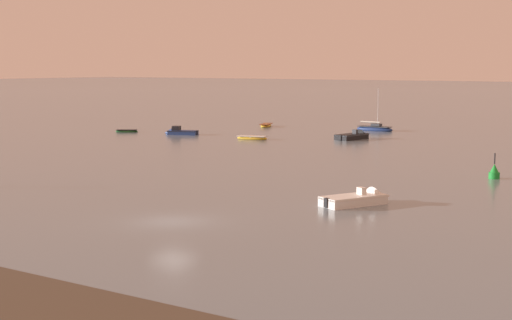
{
  "coord_description": "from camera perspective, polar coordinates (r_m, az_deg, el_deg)",
  "views": [
    {
      "loc": [
        29.8,
        -35.28,
        9.39
      ],
      "look_at": [
        -10.39,
        24.4,
        0.53
      ],
      "focal_mm": 54.51,
      "sensor_mm": 36.0,
      "label": 1
    }
  ],
  "objects": [
    {
      "name": "ground_plane",
      "position": [
        47.13,
        -6.13,
        -4.52
      ],
      "size": [
        800.0,
        800.0,
        0.0
      ],
      "primitive_type": "plane",
      "color": "slate"
    },
    {
      "name": "motorboat_moored_0",
      "position": [
        105.33,
        -5.75,
        2.01
      ],
      "size": [
        4.85,
        3.14,
        1.74
      ],
      "rotation": [
        0.0,
        0.0,
        3.51
      ],
      "color": "navy",
      "rests_on": "ground"
    },
    {
      "name": "rowboat_moored_0",
      "position": [
        98.02,
        -0.29,
        1.62
      ],
      "size": [
        4.25,
        2.24,
        0.64
      ],
      "rotation": [
        0.0,
        0.0,
        3.36
      ],
      "color": "gold",
      "rests_on": "ground"
    },
    {
      "name": "sailboat_moored_0",
      "position": [
        112.34,
        8.7,
        2.28
      ],
      "size": [
        5.67,
        1.92,
        6.3
      ],
      "rotation": [
        0.0,
        0.0,
        6.25
      ],
      "color": "navy",
      "rests_on": "ground"
    },
    {
      "name": "rowboat_moored_1",
      "position": [
        110.12,
        -9.47,
        2.1
      ],
      "size": [
        3.13,
        2.7,
        0.49
      ],
      "rotation": [
        0.0,
        0.0,
        0.64
      ],
      "color": "#23602D",
      "rests_on": "ground"
    },
    {
      "name": "motorboat_moored_1",
      "position": [
        99.47,
        7.31,
        1.7
      ],
      "size": [
        2.83,
        5.78,
        1.9
      ],
      "rotation": [
        0.0,
        0.0,
        1.4
      ],
      "color": "black",
      "rests_on": "ground"
    },
    {
      "name": "rowboat_moored_3",
      "position": [
        118.19,
        0.74,
        2.55
      ],
      "size": [
        2.8,
        4.31,
        0.64
      ],
      "rotation": [
        0.0,
        0.0,
        5.09
      ],
      "color": "gold",
      "rests_on": "ground"
    },
    {
      "name": "motorboat_moored_2",
      "position": [
        53.16,
        7.83,
        -2.95
      ],
      "size": [
        3.89,
        5.58,
        1.82
      ],
      "rotation": [
        0.0,
        0.0,
        1.14
      ],
      "color": "white",
      "rests_on": "ground"
    },
    {
      "name": "channel_buoy",
      "position": [
        67.23,
        17.08,
        -0.93
      ],
      "size": [
        0.9,
        0.9,
        2.3
      ],
      "color": "#198C2D",
      "rests_on": "ground"
    }
  ]
}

